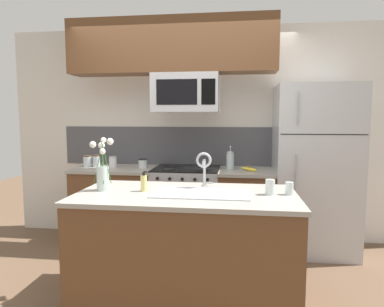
{
  "coord_description": "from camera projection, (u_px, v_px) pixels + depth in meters",
  "views": [
    {
      "loc": [
        0.57,
        -3.0,
        1.51
      ],
      "look_at": [
        0.15,
        0.27,
        1.16
      ],
      "focal_mm": 32.0,
      "sensor_mm": 36.0,
      "label": 1
    }
  ],
  "objects": [
    {
      "name": "drinking_glass",
      "position": [
        270.0,
        187.0,
        2.66
      ],
      "size": [
        0.07,
        0.07,
        0.12
      ],
      "color": "silver",
      "rests_on": "island_counter"
    },
    {
      "name": "spare_glass",
      "position": [
        289.0,
        188.0,
        2.66
      ],
      "size": [
        0.06,
        0.06,
        0.1
      ],
      "color": "silver",
      "rests_on": "island_counter"
    },
    {
      "name": "storage_jar_squat",
      "position": [
        143.0,
        163.0,
        4.07
      ],
      "size": [
        0.1,
        0.1,
        0.11
      ],
      "color": "silver",
      "rests_on": "back_counter_left"
    },
    {
      "name": "sink_faucet",
      "position": [
        204.0,
        165.0,
        2.91
      ],
      "size": [
        0.14,
        0.14,
        0.31
      ],
      "color": "#B7BABF",
      "rests_on": "island_counter"
    },
    {
      "name": "refrigerator",
      "position": [
        314.0,
        169.0,
        3.81
      ],
      "size": [
        0.88,
        0.74,
        1.86
      ],
      "color": "#B7BABF",
      "rests_on": "ground"
    },
    {
      "name": "french_press",
      "position": [
        230.0,
        161.0,
        3.97
      ],
      "size": [
        0.09,
        0.09,
        0.27
      ],
      "color": "silver",
      "rests_on": "back_counter_right"
    },
    {
      "name": "upper_cabinet_band",
      "position": [
        171.0,
        47.0,
        3.81
      ],
      "size": [
        2.32,
        0.34,
        0.6
      ],
      "primitive_type": "cube",
      "color": "brown"
    },
    {
      "name": "back_counter_right",
      "position": [
        246.0,
        209.0,
        3.94
      ],
      "size": [
        0.65,
        0.65,
        0.91
      ],
      "color": "brown",
      "rests_on": "ground"
    },
    {
      "name": "storage_jar_medium",
      "position": [
        96.0,
        161.0,
        4.15
      ],
      "size": [
        0.09,
        0.09,
        0.15
      ],
      "color": "silver",
      "rests_on": "back_counter_left"
    },
    {
      "name": "back_counter_left",
      "position": [
        117.0,
        205.0,
        4.14
      ],
      "size": [
        0.97,
        0.65,
        0.91
      ],
      "color": "brown",
      "rests_on": "ground"
    },
    {
      "name": "rear_partition",
      "position": [
        215.0,
        134.0,
        4.28
      ],
      "size": [
        5.2,
        0.1,
        2.6
      ],
      "primitive_type": "cube",
      "color": "silver",
      "rests_on": "ground"
    },
    {
      "name": "flower_vase",
      "position": [
        103.0,
        172.0,
        2.8
      ],
      "size": [
        0.21,
        0.15,
        0.43
      ],
      "color": "silver",
      "rests_on": "island_counter"
    },
    {
      "name": "storage_jar_tall",
      "position": [
        88.0,
        161.0,
        4.17
      ],
      "size": [
        0.1,
        0.1,
        0.14
      ],
      "color": "silver",
      "rests_on": "back_counter_left"
    },
    {
      "name": "microwave",
      "position": [
        186.0,
        93.0,
        3.87
      ],
      "size": [
        0.74,
        0.4,
        0.43
      ],
      "color": "#B7BABF"
    },
    {
      "name": "island_counter",
      "position": [
        186.0,
        248.0,
        2.78
      ],
      "size": [
        1.75,
        0.9,
        0.91
      ],
      "color": "brown",
      "rests_on": "ground"
    },
    {
      "name": "dish_soap_bottle",
      "position": [
        144.0,
        183.0,
        2.78
      ],
      "size": [
        0.06,
        0.05,
        0.16
      ],
      "color": "#DBCC75",
      "rests_on": "island_counter"
    },
    {
      "name": "stove_range",
      "position": [
        187.0,
        207.0,
        4.03
      ],
      "size": [
        0.76,
        0.64,
        0.93
      ],
      "color": "#B7BABF",
      "rests_on": "ground"
    },
    {
      "name": "ground_plane",
      "position": [
        173.0,
        280.0,
        3.19
      ],
      "size": [
        10.0,
        10.0,
        0.0
      ],
      "primitive_type": "plane",
      "color": "brown"
    },
    {
      "name": "splash_band",
      "position": [
        190.0,
        146.0,
        4.28
      ],
      "size": [
        3.27,
        0.01,
        0.48
      ],
      "primitive_type": "cube",
      "color": "#4C4C51",
      "rests_on": "rear_partition"
    },
    {
      "name": "storage_jar_short",
      "position": [
        113.0,
        162.0,
        4.11
      ],
      "size": [
        0.09,
        0.09,
        0.13
      ],
      "color": "silver",
      "rests_on": "back_counter_left"
    },
    {
      "name": "kitchen_sink",
      "position": [
        201.0,
        202.0,
        2.72
      ],
      "size": [
        0.76,
        0.44,
        0.16
      ],
      "color": "#ADAFB5",
      "rests_on": "island_counter"
    },
    {
      "name": "banana_bunch",
      "position": [
        249.0,
        169.0,
        3.83
      ],
      "size": [
        0.19,
        0.12,
        0.08
      ],
      "color": "yellow",
      "rests_on": "back_counter_right"
    }
  ]
}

